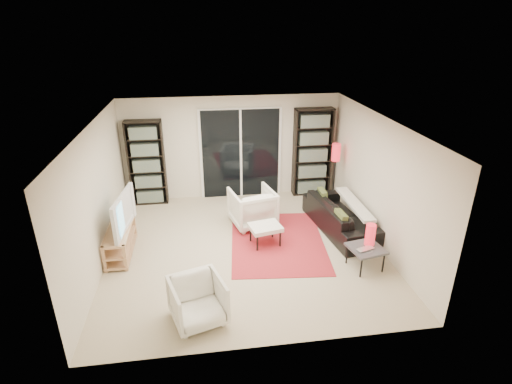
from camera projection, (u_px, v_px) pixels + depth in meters
The scene contains 20 objects.
floor at pixel (245, 247), 7.54m from camera, with size 5.00×5.00×0.00m, color beige.
wall_back at pixel (232, 148), 9.33m from camera, with size 5.00×0.02×2.40m, color beige.
wall_front at pixel (269, 270), 4.79m from camera, with size 5.00×0.02×2.40m, color beige.
wall_left at pixel (97, 197), 6.73m from camera, with size 0.02×5.00×2.40m, color beige.
wall_right at pixel (378, 182), 7.39m from camera, with size 0.02×5.00×2.40m, color beige.
ceiling at pixel (244, 122), 6.58m from camera, with size 5.00×5.00×0.02m, color white.
sliding_door at pixel (241, 154), 9.38m from camera, with size 1.92×0.08×2.16m.
bookshelf_left at pixel (147, 163), 9.01m from camera, with size 0.80×0.30×1.95m.
bookshelf_right at pixel (312, 152), 9.48m from camera, with size 0.90×0.30×2.10m.
tv_stand at pixel (120, 241), 7.25m from camera, with size 0.40×1.26×0.50m.
tv at pixel (117, 212), 7.03m from camera, with size 1.17×0.15×0.67m, color black.
rug at pixel (277, 242), 7.73m from camera, with size 1.76×2.38×0.01m, color #B1252E.
sofa at pixel (340, 216), 8.07m from camera, with size 2.07×0.81×0.60m, color black.
armchair_back at pixel (252, 207), 8.24m from camera, with size 0.84×0.86×0.78m, color white.
armchair_front at pixel (198, 301), 5.59m from camera, with size 0.71×0.73×0.67m, color white.
ottoman at pixel (265, 228), 7.52m from camera, with size 0.66×0.58×0.40m.
side_table at pixel (366, 250), 6.79m from camera, with size 0.65×0.65×0.40m.
laptop at pixel (367, 250), 6.67m from camera, with size 0.31×0.20×0.02m, color silver.
table_lamp at pixel (370, 235), 6.80m from camera, with size 0.17×0.17×0.38m, color red.
floor_lamp at pixel (336, 158), 8.92m from camera, with size 0.22×0.22×1.43m.
Camera 1 is at (-0.73, -6.45, 3.97)m, focal length 28.00 mm.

